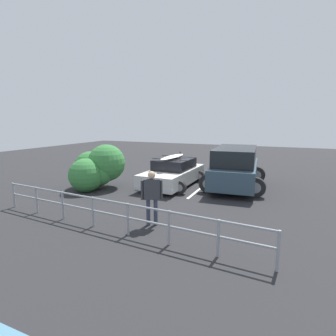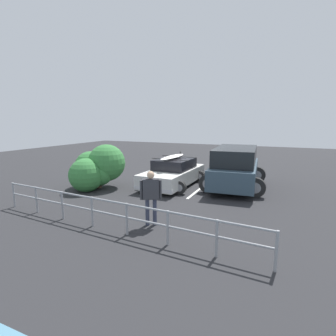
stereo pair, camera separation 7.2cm
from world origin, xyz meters
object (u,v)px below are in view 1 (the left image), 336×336
(sedan_car, at_px, (173,173))
(bush_near_left, at_px, (97,168))
(person_bystander, at_px, (152,193))
(suv_car, at_px, (235,167))

(sedan_car, xyz_separation_m, bush_near_left, (2.99, 1.97, 0.34))
(sedan_car, height_order, bush_near_left, bush_near_left)
(sedan_car, distance_m, person_bystander, 5.03)
(bush_near_left, bearing_deg, person_bystander, 146.26)
(person_bystander, xyz_separation_m, bush_near_left, (4.31, -2.88, -0.04))
(suv_car, relative_size, person_bystander, 2.87)
(suv_car, bearing_deg, bush_near_left, 25.13)
(sedan_car, bearing_deg, person_bystander, 105.19)
(suv_car, xyz_separation_m, person_bystander, (1.48, 5.59, 0.02))
(sedan_car, xyz_separation_m, person_bystander, (-1.31, 4.84, 0.38))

